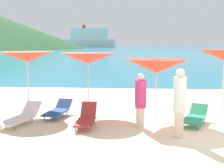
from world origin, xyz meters
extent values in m
cube|color=beige|center=(0.00, 10.00, -0.15)|extent=(50.00, 100.00, 0.30)
cube|color=teal|center=(0.00, 228.92, 0.01)|extent=(650.00, 440.00, 0.02)
cylinder|color=silver|center=(-6.11, 2.86, 1.10)|extent=(0.04, 0.04, 2.20)
cone|color=red|center=(-6.11, 2.86, 2.10)|extent=(2.04, 2.04, 0.38)
sphere|color=silver|center=(-6.11, 2.86, 2.23)|extent=(0.07, 0.07, 0.07)
cylinder|color=silver|center=(-3.77, 2.84, 1.08)|extent=(0.04, 0.04, 2.15)
cone|color=red|center=(-3.77, 2.84, 2.05)|extent=(2.16, 2.16, 0.40)
sphere|color=silver|center=(-3.77, 2.84, 2.18)|extent=(0.07, 0.07, 0.07)
cylinder|color=silver|center=(-1.31, 2.14, 0.98)|extent=(0.04, 0.04, 1.95)
cone|color=red|center=(-1.31, 2.14, 1.83)|extent=(2.34, 2.34, 0.47)
sphere|color=silver|center=(-1.31, 2.14, 1.98)|extent=(0.07, 0.07, 0.07)
cylinder|color=silver|center=(1.26, 3.17, 1.13)|extent=(0.05, 0.05, 2.27)
cube|color=#A53333|center=(-3.57, 0.82, 0.19)|extent=(0.54, 1.08, 0.05)
cube|color=#A53333|center=(-3.57, 1.55, 0.42)|extent=(0.51, 0.42, 0.48)
cylinder|color=gray|center=(-3.80, 0.49, 0.08)|extent=(0.04, 0.04, 0.17)
cylinder|color=gray|center=(-3.35, 0.49, 0.08)|extent=(0.04, 0.04, 0.17)
cylinder|color=gray|center=(-3.80, 1.25, 0.08)|extent=(0.04, 0.04, 0.17)
cylinder|color=gray|center=(-3.35, 1.24, 0.08)|extent=(0.04, 0.04, 0.17)
cube|color=#268C66|center=(-0.18, 1.34, 0.21)|extent=(1.02, 1.32, 0.05)
cube|color=#268C66|center=(0.14, 2.04, 0.37)|extent=(0.66, 0.58, 0.35)
cylinder|color=gray|center=(-0.56, 1.10, 0.09)|extent=(0.04, 0.04, 0.18)
cylinder|color=gray|center=(-0.11, 0.90, 0.09)|extent=(0.04, 0.04, 0.18)
cylinder|color=gray|center=(-0.21, 1.86, 0.09)|extent=(0.04, 0.04, 0.18)
cylinder|color=gray|center=(0.24, 1.65, 0.09)|extent=(0.04, 0.04, 0.18)
cube|color=white|center=(-5.79, 0.88, 0.19)|extent=(0.90, 1.36, 0.05)
cube|color=white|center=(-5.57, 1.68, 0.39)|extent=(0.67, 0.59, 0.45)
cylinder|color=gray|center=(-6.14, 0.56, 0.08)|extent=(0.04, 0.04, 0.16)
cylinder|color=gray|center=(-5.64, 0.43, 0.08)|extent=(0.04, 0.04, 0.16)
cylinder|color=gray|center=(-5.91, 1.40, 0.08)|extent=(0.04, 0.04, 0.16)
cylinder|color=gray|center=(-5.42, 1.27, 0.08)|extent=(0.04, 0.04, 0.16)
cube|color=#1E478C|center=(-4.79, 1.89, 0.21)|extent=(0.75, 1.21, 0.05)
cube|color=#1E478C|center=(-4.67, 2.64, 0.36)|extent=(0.60, 0.49, 0.34)
cylinder|color=gray|center=(-5.09, 1.58, 0.09)|extent=(0.04, 0.04, 0.18)
cylinder|color=gray|center=(-4.61, 1.50, 0.09)|extent=(0.04, 0.04, 0.18)
cylinder|color=gray|center=(-4.96, 2.37, 0.09)|extent=(0.04, 0.04, 0.18)
cylinder|color=gray|center=(-4.48, 2.29, 0.09)|extent=(0.04, 0.04, 0.18)
cylinder|color=beige|center=(-0.83, 0.15, 0.37)|extent=(0.26, 0.26, 0.74)
cylinder|color=white|center=(-0.83, 0.15, 1.22)|extent=(0.34, 0.34, 0.96)
sphere|color=beige|center=(-0.83, 0.15, 1.80)|extent=(0.24, 0.24, 0.24)
cylinder|color=beige|center=(-1.87, 0.99, 0.32)|extent=(0.26, 0.26, 0.65)
cylinder|color=#D83372|center=(-1.87, 0.99, 1.07)|extent=(0.35, 0.35, 0.84)
sphere|color=beige|center=(-1.87, 0.99, 1.59)|extent=(0.21, 0.21, 0.21)
cube|color=white|center=(-39.33, 235.93, 3.34)|extent=(45.11, 17.78, 6.65)
cube|color=white|center=(-39.33, 235.93, 11.29)|extent=(33.96, 13.92, 9.24)
cylinder|color=red|center=(-44.74, 237.11, 17.40)|extent=(2.99, 2.99, 3.00)
camera|label=1|loc=(-2.11, -7.54, 2.57)|focal=45.26mm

